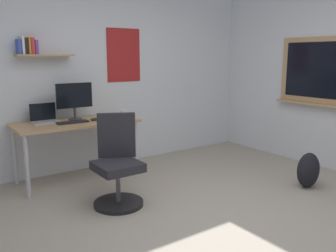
% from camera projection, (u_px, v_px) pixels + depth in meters
% --- Properties ---
extents(ground_plane, '(5.20, 5.20, 0.00)m').
position_uv_depth(ground_plane, '(225.00, 228.00, 3.28)').
color(ground_plane, '#9E9384').
rests_on(ground_plane, ground).
extents(wall_back, '(5.00, 0.30, 2.60)m').
position_uv_depth(wall_back, '(104.00, 73.00, 4.98)').
color(wall_back, silver).
rests_on(wall_back, ground).
extents(desk, '(1.48, 0.68, 0.75)m').
position_uv_depth(desk, '(76.00, 127.00, 4.43)').
color(desk, tan).
rests_on(desk, ground).
extents(office_chair, '(0.54, 0.56, 0.95)m').
position_uv_depth(office_chair, '(118.00, 166.00, 3.75)').
color(office_chair, black).
rests_on(office_chair, ground).
extents(laptop, '(0.31, 0.21, 0.23)m').
position_uv_depth(laptop, '(44.00, 118.00, 4.35)').
color(laptop, '#ADAFB5').
rests_on(laptop, desk).
extents(monitor_primary, '(0.46, 0.17, 0.46)m').
position_uv_depth(monitor_primary, '(74.00, 99.00, 4.48)').
color(monitor_primary, '#38383D').
rests_on(monitor_primary, desk).
extents(keyboard, '(0.37, 0.13, 0.02)m').
position_uv_depth(keyboard, '(73.00, 122.00, 4.31)').
color(keyboard, black).
rests_on(keyboard, desk).
extents(computer_mouse, '(0.10, 0.06, 0.03)m').
position_uv_depth(computer_mouse, '(94.00, 119.00, 4.47)').
color(computer_mouse, '#262628').
rests_on(computer_mouse, desk).
extents(coffee_mug, '(0.08, 0.08, 0.09)m').
position_uv_depth(coffee_mug, '(123.00, 113.00, 4.75)').
color(coffee_mug, silver).
rests_on(coffee_mug, desk).
extents(backpack, '(0.32, 0.22, 0.42)m').
position_uv_depth(backpack, '(308.00, 170.00, 4.24)').
color(backpack, black).
rests_on(backpack, ground).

